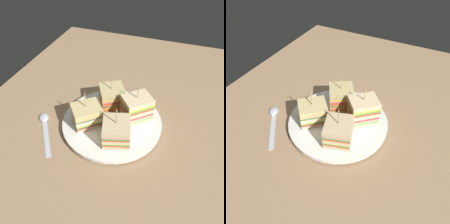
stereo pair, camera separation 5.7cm
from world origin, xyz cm
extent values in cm
cube|color=#A17E5B|center=(0.00, 0.00, -0.90)|extent=(110.47, 80.12, 1.80)
cylinder|color=white|center=(0.00, 0.00, 0.39)|extent=(16.26, 16.26, 0.77)
cylinder|color=white|center=(0.00, 0.00, 1.25)|extent=(26.22, 26.22, 0.94)
cube|color=beige|center=(3.11, -5.64, 2.29)|extent=(8.85, 8.99, 1.14)
cube|color=#9E7242|center=(0.85, -3.04, 2.29)|extent=(4.35, 3.83, 1.14)
cube|color=#61B04B|center=(3.11, -5.64, 3.15)|extent=(8.85, 8.99, 0.57)
cube|color=pink|center=(3.11, -5.64, 3.72)|extent=(8.85, 8.99, 0.57)
cube|color=red|center=(3.11, -5.64, 4.29)|extent=(8.85, 8.99, 0.57)
cube|color=beige|center=(3.11, -5.64, 5.14)|extent=(8.85, 8.99, 1.14)
cube|color=#9E7242|center=(0.85, -3.04, 5.14)|extent=(4.35, 3.83, 1.14)
cube|color=#D34228|center=(3.11, -5.64, 6.00)|extent=(8.85, 8.99, 0.57)
cube|color=#609E46|center=(3.11, -5.64, 6.57)|extent=(8.85, 8.99, 0.57)
cube|color=yellow|center=(3.11, -5.64, 7.14)|extent=(8.85, 8.99, 0.57)
cube|color=beige|center=(3.11, -5.64, 8.00)|extent=(8.85, 8.99, 1.14)
cylinder|color=tan|center=(3.11, -5.64, 10.22)|extent=(0.24, 0.24, 3.31)
cube|color=beige|center=(6.09, 2.09, 2.18)|extent=(9.32, 9.13, 0.93)
cube|color=#9E7242|center=(3.11, 0.38, 2.18)|extent=(3.42, 5.66, 0.93)
cube|color=#DB4728|center=(6.09, 2.09, 2.93)|extent=(9.32, 9.13, 0.55)
cube|color=#FBCD4D|center=(6.09, 2.09, 3.48)|extent=(9.32, 9.13, 0.55)
cube|color=#D7B681|center=(6.09, 2.09, 4.23)|extent=(9.32, 9.13, 0.93)
cube|color=#9E7242|center=(3.11, 0.38, 4.23)|extent=(3.42, 5.66, 0.93)
cube|color=#E34424|center=(6.09, 2.09, 4.97)|extent=(9.32, 9.13, 0.55)
cube|color=#DD8E8C|center=(6.09, 2.09, 5.52)|extent=(9.32, 9.13, 0.55)
cube|color=#FCCD4A|center=(6.09, 2.09, 6.08)|extent=(9.32, 9.13, 0.55)
cube|color=#D2C07D|center=(6.09, 2.09, 6.82)|extent=(9.32, 9.13, 0.93)
cylinder|color=tan|center=(6.09, 2.09, 8.88)|extent=(0.24, 0.24, 3.19)
cube|color=beige|center=(-2.80, 5.79, 2.21)|extent=(9.07, 9.19, 0.98)
cube|color=#9E7242|center=(-0.58, 3.18, 2.21)|extent=(4.61, 3.99, 0.98)
cube|color=red|center=(-2.80, 5.79, 2.90)|extent=(9.07, 9.19, 0.41)
cube|color=#437E42|center=(-2.80, 5.79, 3.32)|extent=(9.07, 9.19, 0.41)
cube|color=#E1CA52|center=(-2.80, 5.79, 3.73)|extent=(9.07, 9.19, 0.41)
cube|color=beige|center=(-2.80, 5.79, 4.43)|extent=(9.07, 9.19, 0.98)
cube|color=#B2844C|center=(-0.58, 3.18, 4.43)|extent=(4.61, 3.99, 0.98)
cube|color=#3B7F30|center=(-2.80, 5.79, 5.12)|extent=(9.07, 9.19, 0.41)
cube|color=#E5A7A0|center=(-2.80, 5.79, 5.54)|extent=(9.07, 9.19, 0.41)
cube|color=#E6C453|center=(-2.80, 5.79, 5.95)|extent=(9.07, 9.19, 0.41)
cube|color=#DDC681|center=(-2.80, 5.79, 6.65)|extent=(9.07, 9.19, 0.98)
cylinder|color=tan|center=(-2.80, 5.79, 9.29)|extent=(0.24, 0.24, 4.32)
cube|color=#D1B68B|center=(-5.65, -3.07, 2.28)|extent=(8.56, 8.15, 1.13)
cube|color=#B2844C|center=(-2.36, -2.08, 2.28)|extent=(2.08, 6.08, 1.13)
cube|color=red|center=(-5.65, -3.07, 3.05)|extent=(8.56, 8.15, 0.42)
cube|color=#53A53D|center=(-5.65, -3.07, 3.47)|extent=(8.56, 8.15, 0.42)
cube|color=beige|center=(-5.65, -3.07, 4.25)|extent=(8.56, 8.15, 1.13)
cube|color=#9E7242|center=(-2.36, -2.08, 4.25)|extent=(2.08, 6.08, 1.13)
cube|color=red|center=(-5.65, -3.07, 5.02)|extent=(8.56, 8.15, 0.42)
cube|color=#54AC4B|center=(-5.65, -3.07, 5.44)|extent=(8.56, 8.15, 0.42)
cube|color=pink|center=(-5.65, -3.07, 5.86)|extent=(8.56, 8.15, 0.42)
cube|color=beige|center=(-5.65, -3.07, 6.63)|extent=(8.56, 8.15, 1.13)
cylinder|color=tan|center=(-5.65, -3.07, 9.31)|extent=(0.24, 0.24, 4.23)
cube|color=silver|center=(-10.13, 14.15, 0.12)|extent=(10.50, 8.09, 0.25)
ellipsoid|color=silver|center=(-4.10, 18.53, 0.50)|extent=(4.32, 4.10, 1.00)
camera|label=1|loc=(-38.84, -13.63, 43.62)|focal=35.49mm
camera|label=2|loc=(-36.61, -18.83, 43.62)|focal=35.49mm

